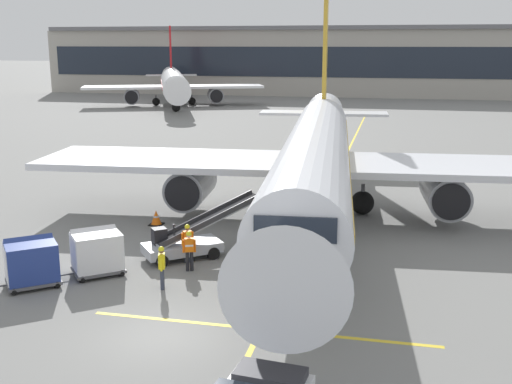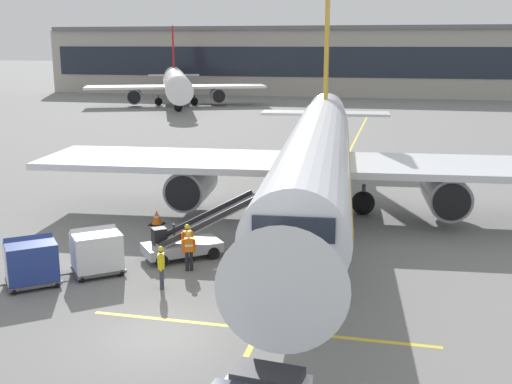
{
  "view_description": "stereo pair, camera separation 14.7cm",
  "coord_description": "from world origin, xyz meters",
  "px_view_note": "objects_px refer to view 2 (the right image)",
  "views": [
    {
      "loc": [
        7.17,
        -17.98,
        9.4
      ],
      "look_at": [
        1.09,
        9.14,
        2.8
      ],
      "focal_mm": 44.07,
      "sensor_mm": 36.0,
      "label": 1
    },
    {
      "loc": [
        7.32,
        -17.95,
        9.4
      ],
      "look_at": [
        1.09,
        9.14,
        2.8
      ],
      "focal_mm": 44.07,
      "sensor_mm": 36.0,
      "label": 2
    }
  ],
  "objects_px": {
    "parked_airplane": "(316,156)",
    "baggage_cart_lead": "(97,251)",
    "ground_crew_marshaller": "(99,253)",
    "safety_cone_engine_keepout": "(157,218)",
    "ground_crew_wingwalker": "(161,264)",
    "distant_airplane": "(176,84)",
    "ground_crew_by_loader": "(189,248)",
    "baggage_cart_second": "(31,261)",
    "belt_loader": "(188,239)",
    "ground_crew_by_carts": "(187,241)",
    "safety_cone_wingtip": "(192,202)"
  },
  "relations": [
    {
      "from": "parked_airplane",
      "to": "distant_airplane",
      "type": "bearing_deg",
      "value": 116.7
    },
    {
      "from": "baggage_cart_second",
      "to": "distant_airplane",
      "type": "distance_m",
      "value": 73.9
    },
    {
      "from": "ground_crew_by_carts",
      "to": "safety_cone_engine_keepout",
      "type": "xyz_separation_m",
      "value": [
        -3.54,
        5.23,
        -0.61
      ]
    },
    {
      "from": "ground_crew_by_carts",
      "to": "baggage_cart_second",
      "type": "bearing_deg",
      "value": -142.67
    },
    {
      "from": "ground_crew_marshaller",
      "to": "safety_cone_engine_keepout",
      "type": "height_order",
      "value": "ground_crew_marshaller"
    },
    {
      "from": "baggage_cart_second",
      "to": "safety_cone_wingtip",
      "type": "bearing_deg",
      "value": 79.92
    },
    {
      "from": "ground_crew_by_loader",
      "to": "distant_airplane",
      "type": "distance_m",
      "value": 72.81
    },
    {
      "from": "ground_crew_marshaller",
      "to": "safety_cone_wingtip",
      "type": "relative_size",
      "value": 2.52
    },
    {
      "from": "safety_cone_wingtip",
      "to": "baggage_cart_second",
      "type": "bearing_deg",
      "value": -100.08
    },
    {
      "from": "parked_airplane",
      "to": "ground_crew_marshaller",
      "type": "bearing_deg",
      "value": -123.74
    },
    {
      "from": "belt_loader",
      "to": "baggage_cart_second",
      "type": "distance_m",
      "value": 6.75
    },
    {
      "from": "belt_loader",
      "to": "safety_cone_engine_keepout",
      "type": "height_order",
      "value": "belt_loader"
    },
    {
      "from": "ground_crew_wingwalker",
      "to": "distant_airplane",
      "type": "distance_m",
      "value": 74.68
    },
    {
      "from": "parked_airplane",
      "to": "baggage_cart_lead",
      "type": "xyz_separation_m",
      "value": [
        -7.66,
        -10.96,
        -2.42
      ]
    },
    {
      "from": "belt_loader",
      "to": "distant_airplane",
      "type": "height_order",
      "value": "distant_airplane"
    },
    {
      "from": "safety_cone_engine_keepout",
      "to": "distant_airplane",
      "type": "distance_m",
      "value": 65.66
    },
    {
      "from": "ground_crew_by_loader",
      "to": "distant_airplane",
      "type": "bearing_deg",
      "value": 110.39
    },
    {
      "from": "baggage_cart_second",
      "to": "distant_airplane",
      "type": "bearing_deg",
      "value": 105.55
    },
    {
      "from": "parked_airplane",
      "to": "ground_crew_by_loader",
      "type": "xyz_separation_m",
      "value": [
        -4.03,
        -9.77,
        -2.42
      ]
    },
    {
      "from": "belt_loader",
      "to": "safety_cone_wingtip",
      "type": "bearing_deg",
      "value": 107.3
    },
    {
      "from": "baggage_cart_lead",
      "to": "distant_airplane",
      "type": "height_order",
      "value": "distant_airplane"
    },
    {
      "from": "parked_airplane",
      "to": "safety_cone_wingtip",
      "type": "relative_size",
      "value": 57.82
    },
    {
      "from": "ground_crew_by_loader",
      "to": "ground_crew_by_carts",
      "type": "xyz_separation_m",
      "value": [
        -0.41,
        0.98,
        0.0
      ]
    },
    {
      "from": "ground_crew_by_carts",
      "to": "safety_cone_wingtip",
      "type": "xyz_separation_m",
      "value": [
        -2.84,
        9.09,
        -0.66
      ]
    },
    {
      "from": "baggage_cart_second",
      "to": "safety_cone_wingtip",
      "type": "xyz_separation_m",
      "value": [
        2.31,
        13.02,
        -0.66
      ]
    },
    {
      "from": "baggage_cart_lead",
      "to": "ground_crew_by_carts",
      "type": "bearing_deg",
      "value": 34.04
    },
    {
      "from": "baggage_cart_second",
      "to": "ground_crew_marshaller",
      "type": "bearing_deg",
      "value": 36.05
    },
    {
      "from": "ground_crew_by_loader",
      "to": "ground_crew_wingwalker",
      "type": "xyz_separation_m",
      "value": [
        -0.4,
        -2.14,
        0.0
      ]
    },
    {
      "from": "ground_crew_by_carts",
      "to": "baggage_cart_lead",
      "type": "bearing_deg",
      "value": -145.96
    },
    {
      "from": "baggage_cart_lead",
      "to": "distant_airplane",
      "type": "relative_size",
      "value": 0.07
    },
    {
      "from": "parked_airplane",
      "to": "safety_cone_engine_keepout",
      "type": "bearing_deg",
      "value": -155.97
    },
    {
      "from": "baggage_cart_second",
      "to": "parked_airplane",
      "type": "bearing_deg",
      "value": 52.97
    },
    {
      "from": "baggage_cart_second",
      "to": "safety_cone_engine_keepout",
      "type": "xyz_separation_m",
      "value": [
        1.62,
        9.16,
        -0.61
      ]
    },
    {
      "from": "belt_loader",
      "to": "distant_airplane",
      "type": "relative_size",
      "value": 0.14
    },
    {
      "from": "parked_airplane",
      "to": "ground_crew_wingwalker",
      "type": "bearing_deg",
      "value": -110.42
    },
    {
      "from": "ground_crew_marshaller",
      "to": "safety_cone_wingtip",
      "type": "xyz_separation_m",
      "value": [
        0.18,
        11.46,
        -0.66
      ]
    },
    {
      "from": "parked_airplane",
      "to": "baggage_cart_lead",
      "type": "relative_size",
      "value": 15.25
    },
    {
      "from": "ground_crew_wingwalker",
      "to": "safety_cone_wingtip",
      "type": "height_order",
      "value": "ground_crew_wingwalker"
    },
    {
      "from": "ground_crew_by_loader",
      "to": "safety_cone_engine_keepout",
      "type": "bearing_deg",
      "value": 122.4
    },
    {
      "from": "baggage_cart_second",
      "to": "safety_cone_engine_keepout",
      "type": "relative_size",
      "value": 3.31
    },
    {
      "from": "ground_crew_by_carts",
      "to": "ground_crew_marshaller",
      "type": "height_order",
      "value": "same"
    },
    {
      "from": "baggage_cart_lead",
      "to": "ground_crew_marshaller",
      "type": "relative_size",
      "value": 1.5
    },
    {
      "from": "parked_airplane",
      "to": "ground_crew_wingwalker",
      "type": "xyz_separation_m",
      "value": [
        -4.43,
        -11.91,
        -2.42
      ]
    },
    {
      "from": "safety_cone_engine_keepout",
      "to": "safety_cone_wingtip",
      "type": "relative_size",
      "value": 1.15
    },
    {
      "from": "baggage_cart_second",
      "to": "distant_airplane",
      "type": "xyz_separation_m",
      "value": [
        -19.8,
        71.16,
        2.35
      ]
    },
    {
      "from": "parked_airplane",
      "to": "safety_cone_engine_keepout",
      "type": "relative_size",
      "value": 50.49
    },
    {
      "from": "baggage_cart_lead",
      "to": "distant_airplane",
      "type": "bearing_deg",
      "value": 107.39
    },
    {
      "from": "baggage_cart_second",
      "to": "ground_crew_marshaller",
      "type": "distance_m",
      "value": 2.64
    },
    {
      "from": "belt_loader",
      "to": "ground_crew_wingwalker",
      "type": "xyz_separation_m",
      "value": [
        0.22,
        -3.8,
        0.18
      ]
    },
    {
      "from": "baggage_cart_second",
      "to": "ground_crew_wingwalker",
      "type": "distance_m",
      "value": 5.22
    }
  ]
}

